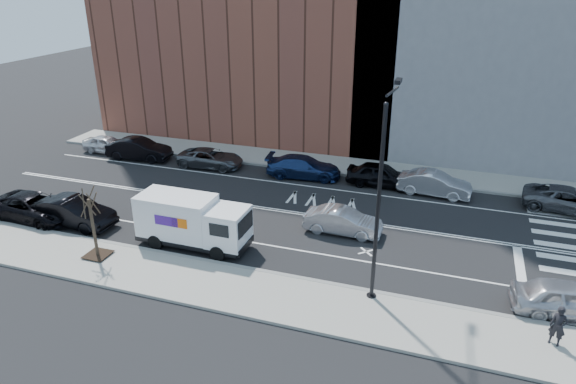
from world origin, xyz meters
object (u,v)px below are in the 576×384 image
Objects in this scene: near_parked_front at (568,299)px; far_parked_a at (108,144)px; driving_sedan at (343,221)px; pedestrian at (558,326)px; fedex_van at (192,221)px; far_parked_b at (139,149)px.

far_parked_a is at bearing 61.99° from near_parked_front.
driving_sedan is 2.56× the size of pedestrian.
near_parked_front is at bearing 91.38° from pedestrian.
far_parked_a is at bearing 141.04° from fedex_van.
far_parked_a is 0.95× the size of driving_sedan.
pedestrian reaches higher than far_parked_a.
far_parked_b is at bearing 134.58° from fedex_van.
driving_sedan is at bearing 163.94° from pedestrian.
fedex_van reaches higher than near_parked_front.
pedestrian is at bearing -120.79° from far_parked_b.
fedex_van is at bearing -171.32° from pedestrian.
pedestrian is (17.36, -2.71, -0.46)m from fedex_van.
fedex_van is 8.34m from driving_sedan.
far_parked_a is 0.82× the size of far_parked_b.
driving_sedan is at bearing 29.14° from fedex_van.
far_parked_a is at bearing 76.63° from far_parked_b.
driving_sedan is at bearing -116.00° from far_parked_b.
far_parked_b reaches higher than far_parked_a.
far_parked_b is 1.09× the size of near_parked_front.
pedestrian reaches higher than far_parked_b.
driving_sedan is (7.28, 3.99, -0.75)m from fedex_van.
near_parked_front is at bearing -110.82° from driving_sedan.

